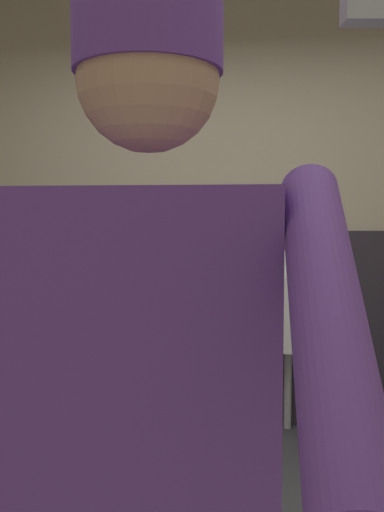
{
  "coord_description": "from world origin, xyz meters",
  "views": [
    {
      "loc": [
        0.16,
        -1.76,
        1.35
      ],
      "look_at": [
        -0.01,
        -0.25,
        1.25
      ],
      "focal_mm": 38.84,
      "sensor_mm": 36.0,
      "label": 1
    }
  ],
  "objects": [
    {
      "name": "wall_back",
      "position": [
        0.0,
        1.92,
        1.43
      ],
      "size": [
        4.75,
        0.12,
        2.85
      ],
      "primitive_type": "cube",
      "color": "beige",
      "rests_on": "ground_plane"
    },
    {
      "name": "wainscot_band_back",
      "position": [
        0.0,
        1.85,
        0.64
      ],
      "size": [
        4.15,
        0.03,
        1.28
      ],
      "primitive_type": "cube",
      "color": "#2D2833",
      "rests_on": "ground_plane"
    },
    {
      "name": "urinal_solo",
      "position": [
        0.39,
        1.7,
        0.78
      ],
      "size": [
        0.4,
        0.34,
        1.24
      ],
      "color": "white",
      "rests_on": "ground_plane"
    },
    {
      "name": "person",
      "position": [
        -0.02,
        -0.86,
        1.01
      ],
      "size": [
        0.65,
        0.6,
        1.7
      ],
      "color": "#2D3342",
      "rests_on": "ground_plane"
    }
  ]
}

